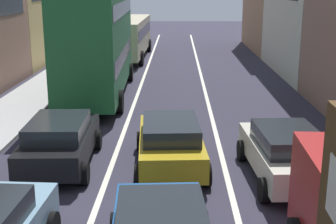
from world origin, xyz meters
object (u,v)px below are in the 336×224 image
hatchback_centre_lane_third (170,142)px  bus_far_queue_secondary (128,35)px  sedan_right_lane_behind_truck (286,152)px  sedan_left_lane_third (60,140)px  bus_mid_queue_primary (98,38)px

hatchback_centre_lane_third → bus_far_queue_secondary: 21.78m
bus_far_queue_secondary → hatchback_centre_lane_third: bearing=-169.8°
sedan_right_lane_behind_truck → bus_far_queue_secondary: (-6.65, 22.32, 0.96)m
sedan_left_lane_third → sedan_right_lane_behind_truck: size_ratio=0.99×
sedan_left_lane_third → sedan_right_lane_behind_truck: bearing=-100.2°
sedan_left_lane_third → bus_mid_queue_primary: bearing=-0.4°
hatchback_centre_lane_third → bus_far_queue_secondary: bus_far_queue_secondary is taller
hatchback_centre_lane_third → bus_mid_queue_primary: bearing=17.8°
bus_mid_queue_primary → bus_far_queue_secondary: bus_mid_queue_primary is taller
sedan_left_lane_third → bus_mid_queue_primary: (-0.30, 9.19, 2.03)m
bus_mid_queue_primary → bus_far_queue_secondary: bearing=-2.7°
bus_far_queue_secondary → sedan_left_lane_third: bearing=-178.6°
hatchback_centre_lane_third → sedan_right_lane_behind_truck: same height
hatchback_centre_lane_third → sedan_left_lane_third: size_ratio=1.01×
bus_mid_queue_primary → bus_far_queue_secondary: 12.28m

